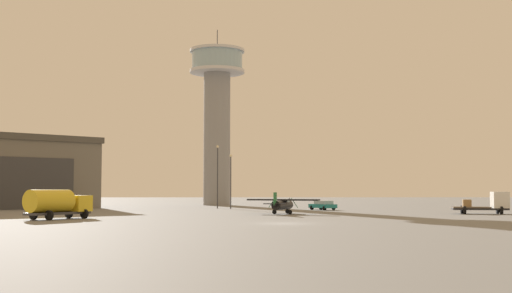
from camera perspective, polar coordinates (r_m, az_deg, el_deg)
ground_plane at (r=59.47m, az=2.51°, el=-6.68°), size 400.00×400.00×0.00m
control_tower at (r=129.86m, az=-3.40°, el=3.41°), size 10.80×10.80×34.70m
hangar at (r=114.67m, az=-20.03°, el=-2.12°), size 28.24×27.42×11.66m
airplane_black at (r=81.67m, az=2.30°, el=-4.99°), size 9.02×7.13×2.71m
truck_fuel_tanker_yellow at (r=70.47m, az=-16.86°, el=-4.70°), size 5.93×7.33×3.04m
truck_flatbed_white at (r=87.18m, az=19.61°, el=-4.66°), size 7.05×4.10×2.77m
car_teal at (r=98.81m, az=5.82°, el=-5.07°), size 3.98×4.87×1.37m
light_post_west at (r=106.92m, az=-3.35°, el=-2.17°), size 0.44×0.44×10.23m
light_post_east at (r=105.22m, az=-2.20°, el=-2.59°), size 0.44×0.44×8.67m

